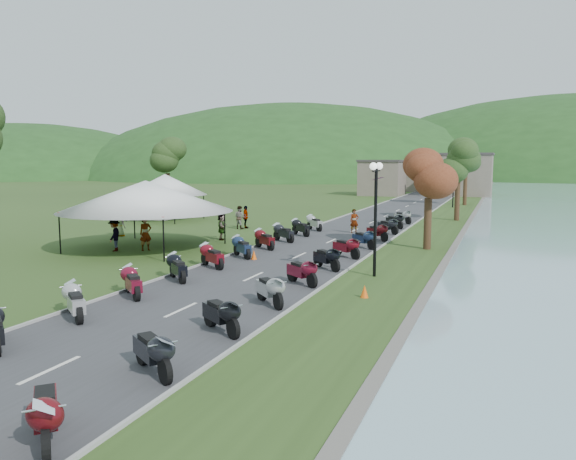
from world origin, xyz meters
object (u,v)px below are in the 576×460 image
(vendor_tent_main, at_px, (147,215))
(pedestrian_a, at_px, (146,251))
(pedestrian_b, at_px, (240,229))
(pedestrian_c, at_px, (115,251))

(vendor_tent_main, relative_size, pedestrian_a, 3.44)
(pedestrian_a, xyz_separation_m, pedestrian_b, (0.46, 11.33, 0.00))
(pedestrian_a, xyz_separation_m, pedestrian_c, (-1.54, -0.81, 0.00))
(pedestrian_a, relative_size, pedestrian_b, 1.12)
(pedestrian_b, bearing_deg, pedestrian_a, 104.73)
(pedestrian_b, height_order, pedestrian_c, pedestrian_c)
(vendor_tent_main, xyz_separation_m, pedestrian_c, (-1.17, -1.50, -2.00))
(pedestrian_a, bearing_deg, pedestrian_b, 30.83)
(pedestrian_b, bearing_deg, pedestrian_c, 97.69)
(vendor_tent_main, xyz_separation_m, pedestrian_b, (0.83, 10.64, -2.00))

